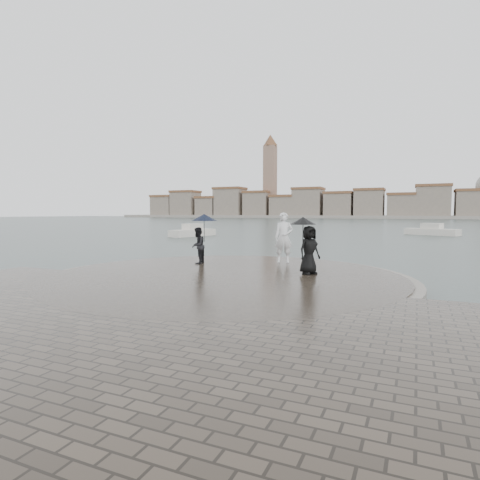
% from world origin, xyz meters
% --- Properties ---
extents(ground, '(400.00, 400.00, 0.00)m').
position_xyz_m(ground, '(0.00, 0.00, 0.00)').
color(ground, '#2B3835').
rests_on(ground, ground).
extents(kerb_ring, '(12.50, 12.50, 0.32)m').
position_xyz_m(kerb_ring, '(0.00, 3.50, 0.16)').
color(kerb_ring, gray).
rests_on(kerb_ring, ground).
extents(quay_tip, '(11.90, 11.90, 0.36)m').
position_xyz_m(quay_tip, '(0.00, 3.50, 0.18)').
color(quay_tip, '#2D261E').
rests_on(quay_tip, ground).
extents(statue, '(0.88, 0.70, 2.10)m').
position_xyz_m(statue, '(0.84, 7.45, 1.41)').
color(statue, white).
rests_on(statue, quay_tip).
extents(visitor_left, '(1.13, 1.07, 2.04)m').
position_xyz_m(visitor_left, '(-2.18, 5.67, 1.51)').
color(visitor_left, black).
rests_on(visitor_left, quay_tip).
extents(visitor_right, '(1.15, 1.03, 1.95)m').
position_xyz_m(visitor_right, '(2.56, 4.73, 1.42)').
color(visitor_right, black).
rests_on(visitor_right, quay_tip).
extents(far_skyline, '(260.00, 20.00, 37.00)m').
position_xyz_m(far_skyline, '(-6.29, 160.71, 5.61)').
color(far_skyline, gray).
rests_on(far_skyline, ground).
extents(boats, '(42.70, 18.43, 1.50)m').
position_xyz_m(boats, '(5.11, 35.80, 0.38)').
color(boats, beige).
rests_on(boats, ground).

